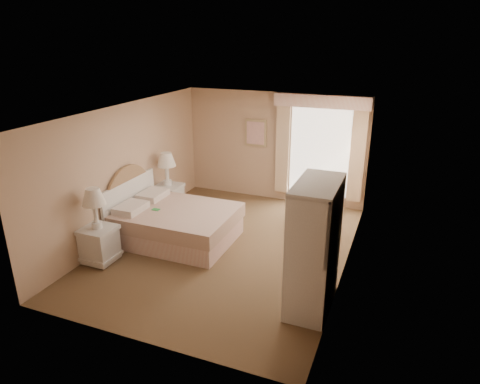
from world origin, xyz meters
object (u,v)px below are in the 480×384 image
at_px(bed, 172,222).
at_px(round_table, 312,197).
at_px(nightstand_far, 168,191).
at_px(nightstand_near, 98,235).
at_px(armoire, 314,257).
at_px(cafe_chair, 308,207).

xyz_separation_m(bed, round_table, (2.20, 2.05, 0.10)).
bearing_deg(bed, nightstand_far, 123.68).
relative_size(nightstand_near, armoire, 0.70).
distance_m(nightstand_far, round_table, 3.08).
xyz_separation_m(nightstand_near, nightstand_far, (-0.00, 2.30, 0.01)).
bearing_deg(round_table, armoire, -77.00).
bearing_deg(nightstand_far, armoire, -30.90).
relative_size(nightstand_far, round_table, 2.00).
height_order(nightstand_far, cafe_chair, nightstand_far).
bearing_deg(nightstand_near, round_table, 48.14).
distance_m(round_table, cafe_chair, 0.63).
bearing_deg(round_table, nightstand_far, -161.68).
xyz_separation_m(nightstand_near, cafe_chair, (2.99, 2.64, -0.03)).
relative_size(bed, nightstand_near, 1.61).
xyz_separation_m(bed, nightstand_far, (-0.72, 1.08, 0.15)).
distance_m(bed, armoire, 3.16).
bearing_deg(armoire, nightstand_near, -178.27).
height_order(nightstand_near, round_table, nightstand_near).
relative_size(nightstand_near, cafe_chair, 1.64).
xyz_separation_m(nightstand_far, cafe_chair, (2.99, 0.34, -0.04)).
relative_size(round_table, armoire, 0.36).
distance_m(cafe_chair, armoire, 2.63).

